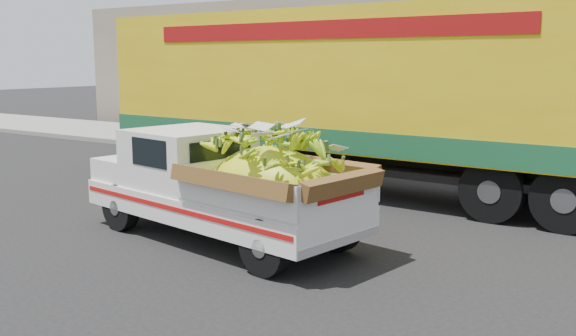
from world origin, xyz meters
The scene contains 6 objects.
ground centered at (0.00, 0.00, 0.00)m, with size 100.00×100.00×0.00m, color black.
curb centered at (0.00, 7.22, 0.07)m, with size 60.00×0.25×0.15m, color gray.
sidewalk centered at (0.00, 9.32, 0.07)m, with size 60.00×4.00×0.14m, color gray.
building_left centered at (-8.00, 15.22, 2.50)m, with size 18.00×6.00×5.00m, color gray.
pickup_truck centered at (0.67, 0.12, 0.90)m, with size 5.01×2.49×1.68m.
semi_trailer centered at (0.05, 4.77, 2.12)m, with size 12.03×2.96×3.80m.
Camera 1 is at (6.57, -7.31, 2.77)m, focal length 40.00 mm.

